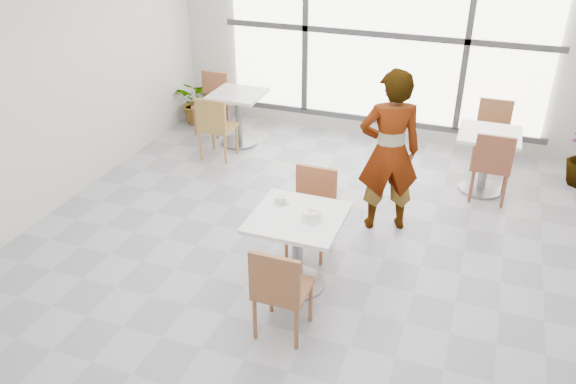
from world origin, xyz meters
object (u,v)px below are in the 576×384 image
(bg_chair_left_far, at_px, (213,99))
(main_table, at_px, (297,238))
(bg_table_left, at_px, (238,111))
(bg_chair_left_near, at_px, (215,124))
(chair_far, at_px, (313,205))
(person, at_px, (389,152))
(bg_table_right, at_px, (487,154))
(coffee_cup, at_px, (280,201))
(chair_near, at_px, (280,288))
(bg_chair_right_far, at_px, (492,129))
(plant_left, at_px, (197,102))
(bg_chair_right_near, at_px, (492,162))
(oatmeal_bowl, at_px, (312,214))

(bg_chair_left_far, bearing_deg, main_table, -52.26)
(bg_table_left, bearing_deg, bg_chair_left_far, 150.86)
(bg_table_left, xyz_separation_m, bg_chair_left_near, (-0.06, -0.59, 0.01))
(chair_far, relative_size, person, 0.49)
(chair_far, bearing_deg, bg_table_right, 50.61)
(person, xyz_separation_m, bg_chair_left_far, (-2.94, 1.79, -0.38))
(main_table, height_order, bg_table_left, same)
(coffee_cup, xyz_separation_m, bg_chair_left_near, (-1.70, 2.06, -0.28))
(bg_table_left, bearing_deg, chair_near, -60.85)
(coffee_cup, relative_size, bg_chair_left_near, 0.18)
(chair_far, height_order, bg_chair_left_near, same)
(bg_table_left, bearing_deg, bg_chair_right_far, 8.29)
(chair_near, height_order, bg_table_right, chair_near)
(person, height_order, bg_chair_left_near, person)
(bg_chair_left_far, bearing_deg, plant_left, 153.09)
(bg_chair_left_near, bearing_deg, bg_chair_left_far, -61.67)
(chair_far, xyz_separation_m, coffee_cup, (-0.16, -0.49, 0.28))
(coffee_cup, xyz_separation_m, plant_left, (-2.55, 3.14, -0.44))
(main_table, height_order, chair_far, chair_far)
(bg_chair_left_near, bearing_deg, chair_far, 139.73)
(chair_near, bearing_deg, coffee_cup, -69.64)
(chair_near, distance_m, plant_left, 4.92)
(main_table, distance_m, chair_near, 0.71)
(bg_chair_right_near, relative_size, bg_chair_right_far, 1.00)
(chair_far, xyz_separation_m, bg_chair_right_near, (1.63, 1.63, 0.00))
(chair_far, bearing_deg, plant_left, 135.55)
(bg_chair_right_far, bearing_deg, coffee_cup, -118.81)
(bg_table_right, distance_m, bg_chair_right_near, 0.27)
(main_table, distance_m, chair_far, 0.64)
(bg_chair_right_far, bearing_deg, bg_chair_right_near, -87.05)
(main_table, distance_m, coffee_cup, 0.37)
(main_table, height_order, bg_chair_left_near, bg_chair_left_near)
(bg_chair_right_near, height_order, plant_left, bg_chair_right_near)
(oatmeal_bowl, bearing_deg, person, 72.91)
(person, distance_m, bg_table_right, 1.59)
(bg_chair_right_far, bearing_deg, person, -116.15)
(oatmeal_bowl, bearing_deg, bg_table_right, 61.82)
(bg_table_right, xyz_separation_m, bg_chair_left_far, (-3.89, 0.58, 0.01))
(chair_near, xyz_separation_m, bg_table_right, (1.39, 3.23, -0.01))
(bg_table_left, height_order, bg_chair_left_far, bg_chair_left_far)
(main_table, relative_size, person, 0.45)
(chair_far, bearing_deg, person, 48.38)
(oatmeal_bowl, height_order, person, person)
(bg_chair_right_far, bearing_deg, main_table, -114.57)
(bg_table_right, distance_m, bg_chair_left_far, 3.94)
(bg_chair_left_far, bearing_deg, bg_chair_right_near, -11.96)
(chair_near, distance_m, bg_table_left, 4.02)
(oatmeal_bowl, relative_size, plant_left, 0.31)
(oatmeal_bowl, height_order, plant_left, oatmeal_bowl)
(main_table, bearing_deg, plant_left, 130.07)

